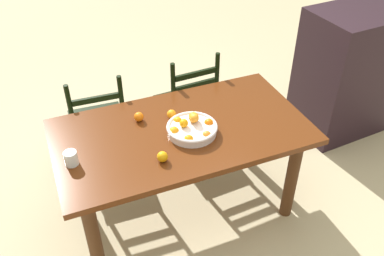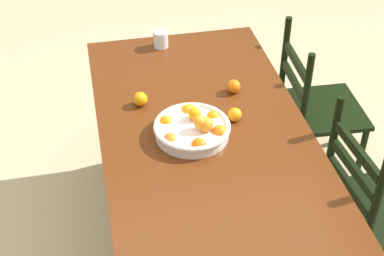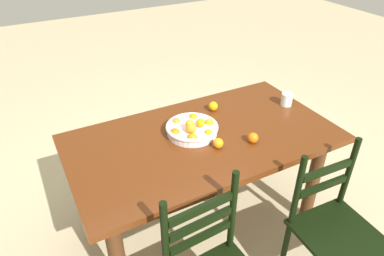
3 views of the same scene
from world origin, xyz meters
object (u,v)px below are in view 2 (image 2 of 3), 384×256
object	(u,v)px
fruit_bowl	(193,128)
orange_loose_1	(140,99)
chair_near_window	(372,207)
orange_loose_0	(235,115)
dining_table	(203,148)
drinking_glass	(161,39)
orange_loose_2	(234,86)
chair_by_cabinet	(315,110)

from	to	relation	value
fruit_bowl	orange_loose_1	bearing A→B (deg)	-144.59
chair_near_window	orange_loose_0	world-z (taller)	chair_near_window
chair_near_window	orange_loose_1	distance (m)	1.16
dining_table	drinking_glass	distance (m)	0.75
chair_near_window	drinking_glass	xyz separation A→B (m)	(-1.05, -0.78, 0.37)
dining_table	orange_loose_2	distance (m)	0.34
chair_by_cabinet	orange_loose_0	size ratio (longest dim) A/B	14.67
chair_near_window	orange_loose_1	xyz separation A→B (m)	(-0.55, -0.96, 0.36)
chair_near_window	orange_loose_2	distance (m)	0.84
chair_by_cabinet	fruit_bowl	world-z (taller)	chair_by_cabinet
orange_loose_1	orange_loose_2	bearing A→B (deg)	91.75
chair_near_window	orange_loose_1	world-z (taller)	chair_near_window
fruit_bowl	orange_loose_1	size ratio (longest dim) A/B	5.02
orange_loose_0	orange_loose_1	world-z (taller)	orange_loose_1
chair_near_window	fruit_bowl	bearing A→B (deg)	66.66
drinking_glass	orange_loose_0	bearing A→B (deg)	16.91
orange_loose_0	chair_by_cabinet	bearing A→B (deg)	125.39
orange_loose_1	orange_loose_2	distance (m)	0.45
chair_near_window	fruit_bowl	world-z (taller)	chair_near_window
dining_table	orange_loose_2	size ratio (longest dim) A/B	25.85
fruit_bowl	chair_near_window	bearing A→B (deg)	70.09
orange_loose_1	drinking_glass	bearing A→B (deg)	160.56
chair_by_cabinet	orange_loose_1	bearing A→B (deg)	105.32
chair_by_cabinet	fruit_bowl	size ratio (longest dim) A/B	2.76
orange_loose_0	drinking_glass	distance (m)	0.74
dining_table	chair_near_window	distance (m)	0.81
chair_near_window	chair_by_cabinet	size ratio (longest dim) A/B	1.04
orange_loose_1	orange_loose_0	bearing A→B (deg)	62.94
dining_table	chair_near_window	bearing A→B (deg)	65.26
orange_loose_1	drinking_glass	xyz separation A→B (m)	(-0.51, 0.18, 0.01)
orange_loose_0	orange_loose_1	distance (m)	0.44
fruit_bowl	orange_loose_2	bearing A→B (deg)	137.65
fruit_bowl	orange_loose_1	world-z (taller)	fruit_bowl
orange_loose_2	drinking_glass	bearing A→B (deg)	-151.45
orange_loose_1	drinking_glass	world-z (taller)	drinking_glass
fruit_bowl	orange_loose_1	distance (m)	0.33
dining_table	orange_loose_1	distance (m)	0.37
fruit_bowl	orange_loose_2	distance (m)	0.38
dining_table	fruit_bowl	bearing A→B (deg)	-49.92
chair_by_cabinet	orange_loose_0	distance (m)	0.82
drinking_glass	orange_loose_1	bearing A→B (deg)	-19.44
chair_by_cabinet	orange_loose_0	xyz separation A→B (m)	(0.42, -0.60, 0.37)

